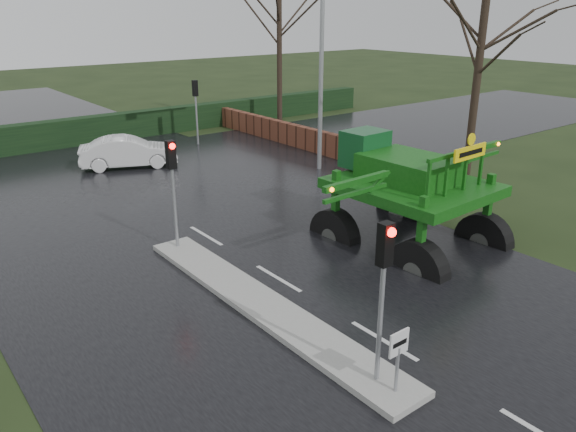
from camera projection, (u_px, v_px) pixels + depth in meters
ground at (383, 341)px, 12.83m from camera, size 140.00×140.00×0.00m
road_main at (178, 220)px, 20.21m from camera, size 14.00×80.00×0.02m
road_cross at (114, 182)px, 24.64m from camera, size 80.00×12.00×0.02m
median_island at (261, 304)px, 14.27m from camera, size 1.20×10.00×0.16m
hedge_row at (55, 135)px, 30.29m from camera, size 44.00×0.90×1.50m
brick_wall at (299, 137)px, 30.50m from camera, size 0.40×20.00×1.20m
keep_left_sign at (398, 352)px, 10.61m from camera, size 0.50×0.07×1.35m
traffic_signal_near at (384, 270)px, 10.44m from camera, size 0.26×0.33×3.52m
traffic_signal_mid at (172, 171)px, 16.71m from camera, size 0.26×0.33×3.52m
traffic_signal_far at (195, 98)px, 30.46m from camera, size 0.26×0.33×3.52m
street_light_right at (317, 37)px, 24.34m from camera, size 3.85×0.30×10.00m
tree_right_near at (479, 61)px, 22.10m from camera, size 5.60×5.60×9.64m
tree_right_far at (279, 20)px, 33.59m from camera, size 7.00×7.00×12.05m
crop_sprayer at (418, 195)px, 15.63m from camera, size 8.58×5.49×4.80m
white_sedan at (130, 167)px, 26.87m from camera, size 4.72×3.12×1.47m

